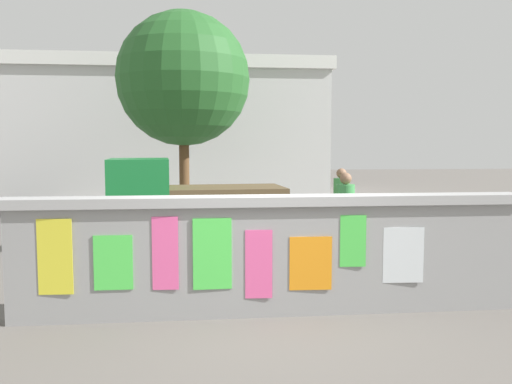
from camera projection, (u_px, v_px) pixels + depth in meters
name	position (u px, v px, depth m)	size (l,w,h in m)	color
ground	(232.00, 222.00, 14.68)	(60.00, 60.00, 0.00)	#605B56
poster_wall	(270.00, 253.00, 6.69)	(6.54, 0.42, 1.50)	gray
auto_rickshaw_truck	(188.00, 204.00, 11.15)	(3.70, 1.76, 1.85)	black
motorcycle	(341.00, 252.00, 8.33)	(1.89, 0.58, 0.87)	black
bicycle_near	(132.00, 267.00, 7.75)	(1.71, 0.44, 0.95)	black
person_walking	(345.00, 207.00, 9.93)	(0.45, 0.45, 1.62)	yellow
person_bystander	(341.00, 197.00, 11.71)	(0.47, 0.47, 1.62)	purple
tree_roadside	(183.00, 79.00, 16.26)	(4.07, 4.07, 6.16)	brown
building_background	(158.00, 129.00, 22.87)	(14.11, 5.91, 5.55)	silver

